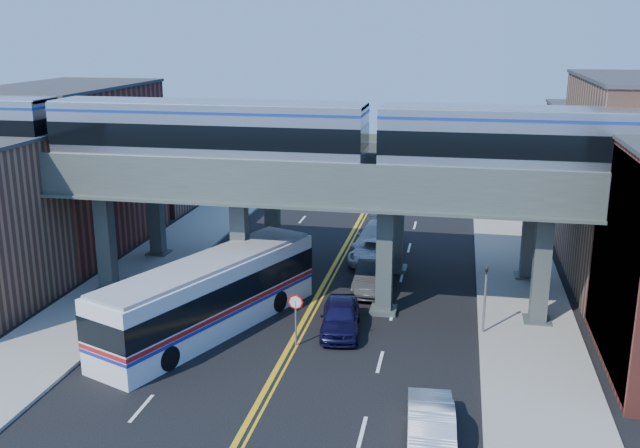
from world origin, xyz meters
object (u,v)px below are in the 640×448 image
Objects in this scene: transit_bus at (210,296)px; car_parked_curb at (431,420)px; car_lane_a at (340,317)px; car_lane_d at (377,237)px; transit_train at (208,133)px; traffic_signal at (485,292)px; car_lane_b at (373,276)px; stop_sign at (296,312)px; car_lane_c at (372,251)px.

transit_bus reaches higher than car_parked_curb.
car_lane_a is 14.06m from car_lane_d.
car_lane_d is 1.31× the size of car_parked_curb.
transit_train is 16.52m from traffic_signal.
transit_bus is at bearing -109.02° from car_lane_d.
traffic_signal is 14.83m from car_lane_d.
car_lane_d is (-0.69, 7.79, 0.05)m from car_lane_b.
car_lane_b is at bearing 71.81° from stop_sign.
car_lane_a is at bearing -97.62° from car_lane_b.
transit_train is 8.18× the size of car_lane_d.
transit_train is 10.67× the size of car_parked_curb.
transit_bus is 14.35m from car_lane_c.
car_lane_a is at bearing -65.57° from car_parked_curb.
car_lane_b is at bearing -80.06° from car_lane_d.
transit_train is 14.61m from car_lane_c.
car_lane_a is at bearing -172.11° from traffic_signal.
transit_bus is 13.97m from car_parked_curb.
transit_bus reaches higher than car_lane_c.
transit_train is 9.78× the size of car_lane_b.
traffic_signal is 12.78m from car_lane_c.
car_lane_a is (6.48, 1.03, -1.01)m from transit_bus.
transit_bus is at bearing -134.83° from car_lane_b.
car_lane_b is (2.72, 8.29, -0.88)m from stop_sign.
stop_sign is 9.41m from traffic_signal.
transit_bus is (1.21, -4.01, -7.63)m from transit_train.
transit_bus is 2.91× the size of car_lane_a.
car_lane_d is (7.89, 11.07, -8.53)m from transit_train.
car_lane_c is at bearing -85.47° from car_lane_d.
car_lane_d is 23.57m from car_parked_curb.
car_parked_curb is at bearing -102.12° from traffic_signal.
transit_bus is 2.62× the size of car_lane_b.
car_lane_a is at bearing -85.94° from car_lane_d.
stop_sign is at bearing -79.70° from transit_bus.
car_lane_a is 10.29m from car_parked_curb.
transit_bus is at bearing -73.23° from transit_train.
car_lane_d is (6.68, 15.08, -0.90)m from transit_bus.
transit_train is 12.57m from car_lane_b.
car_lane_c is (-0.71, 5.37, -0.17)m from car_lane_b.
transit_bus is 10.42m from car_lane_b.
traffic_signal is at bearing -59.23° from transit_bus.
car_lane_b is 0.84× the size of car_lane_d.
car_lane_a is (7.69, -2.98, -8.64)m from transit_train.
car_lane_b reaches higher than car_parked_curb.
stop_sign is 0.50× the size of car_lane_b.
transit_train reaches higher than car_parked_curb.
car_lane_d is at bearing 117.72° from traffic_signal.
car_lane_c is at bearing 47.70° from transit_train.
traffic_signal reaches higher than transit_bus.
car_lane_c is (6.66, 12.66, -1.12)m from transit_bus.
transit_train is at bearing -158.57° from car_lane_b.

